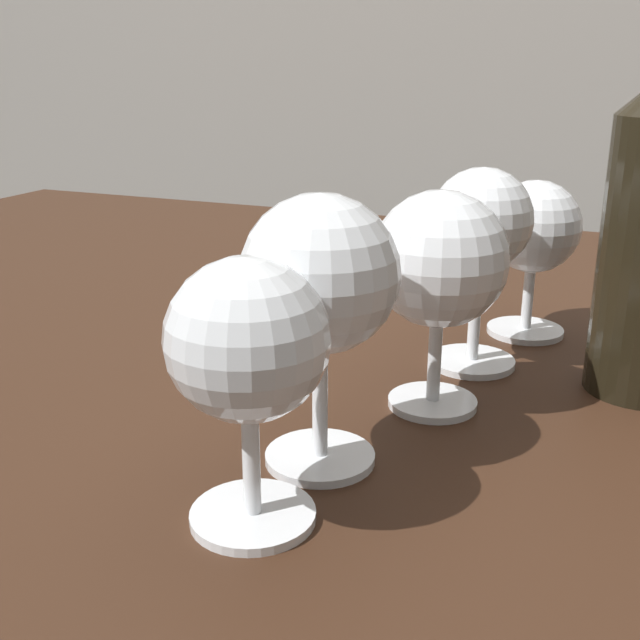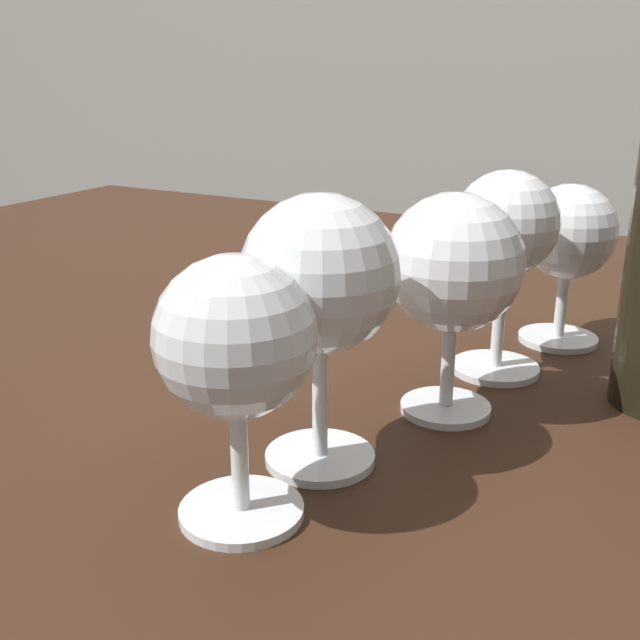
% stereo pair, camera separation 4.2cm
% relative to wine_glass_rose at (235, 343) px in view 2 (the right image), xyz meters
% --- Properties ---
extents(dining_table, '(1.53, 0.92, 0.74)m').
position_rel_wine_glass_rose_xyz_m(dining_table, '(-0.06, 0.33, -0.18)').
color(dining_table, '#382114').
rests_on(dining_table, ground_plane).
extents(wine_glass_rose, '(0.08, 0.08, 0.14)m').
position_rel_wine_glass_rose_xyz_m(wine_glass_rose, '(0.00, 0.00, 0.00)').
color(wine_glass_rose, white).
rests_on(wine_glass_rose, dining_table).
extents(wine_glass_port, '(0.09, 0.09, 0.16)m').
position_rel_wine_glass_rose_xyz_m(wine_glass_port, '(0.01, 0.07, 0.01)').
color(wine_glass_port, white).
rests_on(wine_glass_port, dining_table).
extents(wine_glass_merlot, '(0.09, 0.09, 0.15)m').
position_rel_wine_glass_rose_xyz_m(wine_glass_merlot, '(0.05, 0.17, 0.00)').
color(wine_glass_merlot, white).
rests_on(wine_glass_merlot, dining_table).
extents(wine_glass_white, '(0.07, 0.07, 0.15)m').
position_rel_wine_glass_rose_xyz_m(wine_glass_white, '(0.06, 0.25, 0.01)').
color(wine_glass_white, white).
rests_on(wine_glass_white, dining_table).
extents(wine_glass_pinot, '(0.08, 0.08, 0.13)m').
position_rel_wine_glass_rose_xyz_m(wine_glass_pinot, '(0.09, 0.34, -0.01)').
color(wine_glass_pinot, white).
rests_on(wine_glass_pinot, dining_table).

